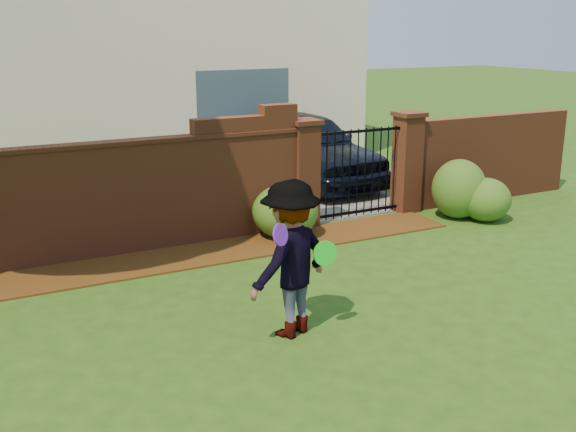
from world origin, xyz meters
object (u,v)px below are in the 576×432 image
man (293,260)px  frisbee_purple (280,235)px  frisbee_green (325,253)px  car (310,149)px

man → frisbee_purple: man is taller
frisbee_purple → frisbee_green: frisbee_purple is taller
car → frisbee_green: car is taller
man → frisbee_green: (0.31, -0.18, 0.08)m
car → frisbee_green: size_ratio=16.37×
car → frisbee_green: 7.61m
man → frisbee_purple: bearing=23.5°
frisbee_purple → man: bearing=44.8°
car → frisbee_purple: (-4.20, -6.83, 0.52)m
frisbee_purple → frisbee_green: (0.62, 0.12, -0.34)m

